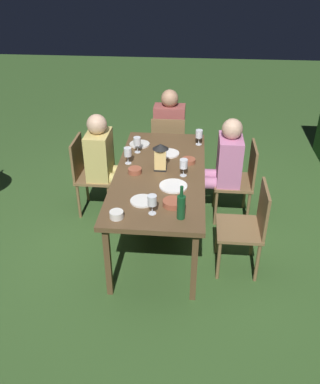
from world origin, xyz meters
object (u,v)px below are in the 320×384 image
(chair_side_right_b, at_px, (248,225))
(person_in_rust, at_px, (170,128))
(wine_glass_b, at_px, (152,201))
(bowl_dip, at_px, (188,161))
(wine_glass_c, at_px, (137,142))
(plate_d, at_px, (173,186))
(bowl_olives, at_px, (173,203))
(bowl_salad, at_px, (135,170))
(bowl_bread, at_px, (117,214))
(dining_table, at_px, (160,177))
(chair_head_near, at_px, (168,145))
(plate_b, at_px, (142,201))
(plate_a, at_px, (168,153))
(lantern_centerpiece, at_px, (161,155))
(green_bottle_on_table, at_px, (181,206))
(person_in_pink, at_px, (223,165))
(chair_side_left_a, at_px, (89,172))
(plate_c, at_px, (140,144))
(wine_glass_a, at_px, (128,153))
(chair_side_right_a, at_px, (240,178))
(wine_glass_d, at_px, (199,135))
(wine_glass_e, at_px, (184,165))
(person_in_mustard, at_px, (106,160))

(chair_side_right_b, height_order, person_in_rust, person_in_rust)
(wine_glass_b, xyz_separation_m, bowl_dip, (-0.93, 0.26, -0.10))
(wine_glass_c, xyz_separation_m, plate_d, (0.68, 0.42, -0.11))
(bowl_olives, xyz_separation_m, bowl_salad, (-0.54, -0.39, -0.00))
(bowl_dip, bearing_deg, bowl_bread, -28.12)
(dining_table, relative_size, chair_head_near, 2.16)
(plate_b, bearing_deg, plate_a, 170.65)
(lantern_centerpiece, xyz_separation_m, wine_glass_b, (0.77, -0.00, -0.03))
(green_bottle_on_table, bearing_deg, person_in_pink, 161.52)
(chair_side_left_a, xyz_separation_m, wine_glass_c, (0.01, 0.55, 0.38))
(lantern_centerpiece, xyz_separation_m, plate_b, (0.60, -0.11, -0.14))
(chair_side_right_b, height_order, plate_c, chair_side_right_b)
(green_bottle_on_table, bearing_deg, dining_table, -162.77)
(bowl_bread, bearing_deg, person_in_rust, 172.77)
(bowl_olives, bearing_deg, person_in_rust, -175.44)
(wine_glass_a, distance_m, plate_d, 0.64)
(chair_side_right_a, distance_m, bowl_salad, 1.19)
(wine_glass_d, bearing_deg, chair_side_right_b, 22.73)
(wine_glass_b, distance_m, wine_glass_e, 0.69)
(plate_b, bearing_deg, bowl_bread, -34.54)
(lantern_centerpiece, relative_size, wine_glass_d, 1.57)
(person_in_pink, bearing_deg, wine_glass_a, -74.13)
(plate_c, height_order, bowl_salad, bowl_salad)
(plate_c, bearing_deg, plate_b, 8.77)
(wine_glass_e, height_order, bowl_dip, wine_glass_e)
(lantern_centerpiece, height_order, wine_glass_c, lantern_centerpiece)
(chair_side_left_a, height_order, green_bottle_on_table, green_bottle_on_table)
(dining_table, height_order, chair_side_right_a, chair_side_right_a)
(chair_side_right_b, height_order, wine_glass_d, wine_glass_d)
(dining_table, distance_m, chair_side_left_a, 0.95)
(person_in_pink, distance_m, bowl_olives, 1.11)
(lantern_centerpiece, relative_size, plate_a, 1.17)
(wine_glass_e, distance_m, bowl_salad, 0.47)
(bowl_bread, relative_size, bowl_salad, 0.87)
(plate_a, relative_size, bowl_salad, 1.75)
(plate_d, distance_m, bowl_salad, 0.45)
(chair_side_right_a, height_order, wine_glass_e, wine_glass_e)
(chair_head_near, xyz_separation_m, wine_glass_e, (1.24, 0.23, 0.38))
(plate_d, bearing_deg, wine_glass_c, -148.43)
(dining_table, xyz_separation_m, bowl_dip, (-0.22, 0.27, 0.08))
(plate_a, bearing_deg, wine_glass_d, 130.38)
(chair_side_right_a, distance_m, bowl_bread, 1.66)
(person_in_mustard, height_order, chair_side_right_b, person_in_mustard)
(bowl_dip, bearing_deg, person_in_mustard, -102.74)
(person_in_pink, relative_size, plate_b, 5.54)
(chair_head_near, height_order, wine_glass_e, wine_glass_e)
(chair_side_left_a, xyz_separation_m, bowl_salad, (0.46, 0.58, 0.29))
(green_bottle_on_table, xyz_separation_m, plate_b, (-0.21, -0.33, -0.10))
(person_in_mustard, bearing_deg, lantern_centerpiece, 60.12)
(person_in_rust, distance_m, wine_glass_a, 1.30)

